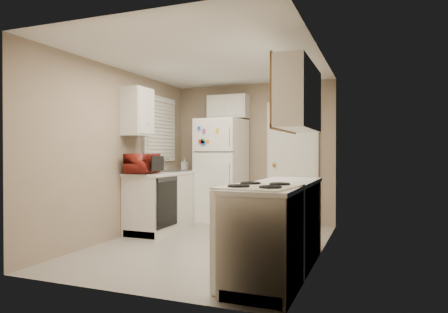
% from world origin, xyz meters
% --- Properties ---
extents(floor, '(3.80, 3.80, 0.00)m').
position_xyz_m(floor, '(0.00, 0.00, 0.00)').
color(floor, '#B4AEA8').
rests_on(floor, ground).
extents(ceiling, '(3.80, 3.80, 0.00)m').
position_xyz_m(ceiling, '(0.00, 0.00, 2.40)').
color(ceiling, white).
rests_on(ceiling, floor).
extents(wall_left, '(3.80, 3.80, 0.00)m').
position_xyz_m(wall_left, '(-1.40, 0.00, 1.20)').
color(wall_left, gray).
rests_on(wall_left, floor).
extents(wall_right, '(3.80, 3.80, 0.00)m').
position_xyz_m(wall_right, '(1.40, 0.00, 1.20)').
color(wall_right, gray).
rests_on(wall_right, floor).
extents(wall_back, '(2.80, 2.80, 0.00)m').
position_xyz_m(wall_back, '(0.00, 1.90, 1.20)').
color(wall_back, gray).
rests_on(wall_back, floor).
extents(wall_front, '(2.80, 2.80, 0.00)m').
position_xyz_m(wall_front, '(0.00, -1.90, 1.20)').
color(wall_front, gray).
rests_on(wall_front, floor).
extents(left_counter, '(0.60, 1.80, 0.90)m').
position_xyz_m(left_counter, '(-1.10, 0.90, 0.45)').
color(left_counter, silver).
rests_on(left_counter, floor).
extents(dishwasher, '(0.03, 0.58, 0.72)m').
position_xyz_m(dishwasher, '(-0.81, 0.30, 0.49)').
color(dishwasher, black).
rests_on(dishwasher, floor).
extents(sink, '(0.54, 0.74, 0.16)m').
position_xyz_m(sink, '(-1.10, 1.05, 0.86)').
color(sink, gray).
rests_on(sink, left_counter).
extents(microwave, '(0.56, 0.37, 0.35)m').
position_xyz_m(microwave, '(-1.15, 0.19, 1.05)').
color(microwave, maroon).
rests_on(microwave, left_counter).
extents(soap_bottle, '(0.10, 0.10, 0.21)m').
position_xyz_m(soap_bottle, '(-1.15, 1.55, 1.00)').
color(soap_bottle, white).
rests_on(soap_bottle, left_counter).
extents(window_blinds, '(0.10, 0.98, 1.08)m').
position_xyz_m(window_blinds, '(-1.36, 1.05, 1.60)').
color(window_blinds, silver).
rests_on(window_blinds, wall_left).
extents(upper_cabinet_left, '(0.30, 0.45, 0.70)m').
position_xyz_m(upper_cabinet_left, '(-1.25, 0.22, 1.80)').
color(upper_cabinet_left, silver).
rests_on(upper_cabinet_left, wall_left).
extents(refrigerator, '(0.78, 0.76, 1.77)m').
position_xyz_m(refrigerator, '(-0.44, 1.53, 0.88)').
color(refrigerator, white).
rests_on(refrigerator, floor).
extents(cabinet_over_fridge, '(0.70, 0.30, 0.40)m').
position_xyz_m(cabinet_over_fridge, '(-0.40, 1.75, 2.00)').
color(cabinet_over_fridge, silver).
rests_on(cabinet_over_fridge, wall_back).
extents(interior_door, '(0.86, 0.06, 2.08)m').
position_xyz_m(interior_door, '(0.70, 1.86, 1.02)').
color(interior_door, white).
rests_on(interior_door, floor).
extents(right_counter, '(0.60, 2.00, 0.90)m').
position_xyz_m(right_counter, '(1.10, -0.80, 0.45)').
color(right_counter, silver).
rests_on(right_counter, floor).
extents(stove, '(0.69, 0.81, 0.90)m').
position_xyz_m(stove, '(1.06, -1.37, 0.45)').
color(stove, white).
rests_on(stove, floor).
extents(upper_cabinet_right, '(0.30, 1.20, 0.70)m').
position_xyz_m(upper_cabinet_right, '(1.25, -0.50, 1.80)').
color(upper_cabinet_right, silver).
rests_on(upper_cabinet_right, wall_right).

